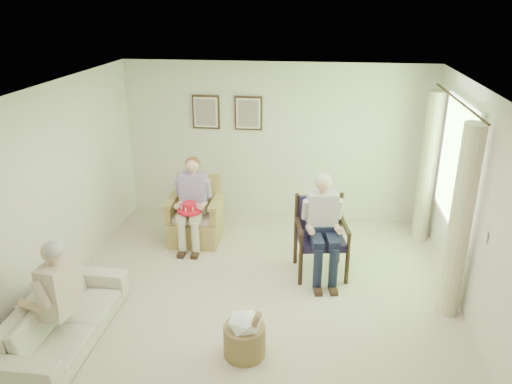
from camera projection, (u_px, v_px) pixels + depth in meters
The scene contains 19 objects.
floor at pixel (254, 305), 6.13m from camera, with size 5.50×5.50×0.00m, color beige.
back_wall at pixel (276, 142), 8.19m from camera, with size 5.00×0.04×2.60m, color silver.
front_wall at pixel (195, 380), 3.12m from camera, with size 5.00×0.04×2.60m, color silver.
left_wall at pixel (46, 197), 5.96m from camera, with size 0.04×5.50×2.60m, color silver.
right_wall at pixel (484, 220), 5.35m from camera, with size 0.04×5.50×2.60m, color silver.
ceiling at pixel (253, 93), 5.18m from camera, with size 5.00×5.50×0.02m, color white.
window at pixel (457, 161), 6.36m from camera, with size 0.13×2.50×1.63m.
curtain_left at pixel (460, 223), 5.63m from camera, with size 0.34×0.34×2.30m, color beige.
curtain_right at pixel (428, 168), 7.44m from camera, with size 0.34×0.34×2.30m, color beige.
framed_print_left at pixel (206, 112), 8.12m from camera, with size 0.45×0.05×0.55m.
framed_print_right at pixel (248, 113), 8.04m from camera, with size 0.45×0.05×0.55m.
wicker_armchair at pixel (196, 221), 7.68m from camera, with size 0.77×0.76×0.98m.
wood_armchair at pixel (321, 233), 6.73m from camera, with size 0.67×0.63×1.03m.
sofa at pixel (64, 319), 5.40m from camera, with size 0.74×1.89×0.55m, color beige.
person_wicker at pixel (192, 197), 7.39m from camera, with size 0.40×0.63×1.32m.
person_dark at pixel (322, 220), 6.47m from camera, with size 0.40×0.62×1.40m.
person_sofa at pixel (53, 292), 5.15m from camera, with size 0.42×0.63×1.23m.
red_hat at pixel (190, 208), 7.24m from camera, with size 0.36×0.36×0.14m.
hatbox at pixel (245, 334), 5.20m from camera, with size 0.52×0.52×0.65m.
Camera 1 is at (0.70, -5.15, 3.54)m, focal length 35.00 mm.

